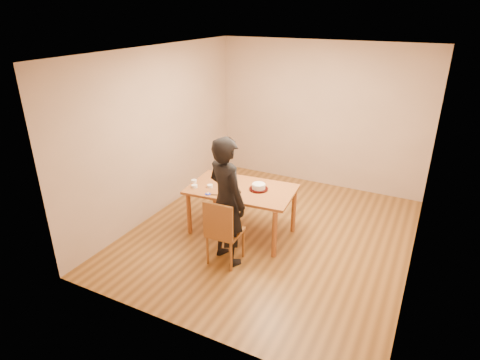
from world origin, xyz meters
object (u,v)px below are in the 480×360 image
at_px(dining_chair, 225,232).
at_px(cake, 259,186).
at_px(person, 227,201).
at_px(cake_plate, 259,189).
at_px(dining_table, 242,189).

distance_m(dining_chair, cake, 0.92).
bearing_deg(dining_chair, cake, 80.67).
bearing_deg(person, cake, -73.01).
distance_m(cake, person, 0.81).
bearing_deg(cake, cake_plate, 0.00).
relative_size(cake, person, 0.11).
height_order(dining_table, cake, cake).
height_order(dining_chair, cake_plate, cake_plate).
relative_size(dining_table, cake, 7.88).
height_order(dining_table, dining_chair, dining_table).
height_order(cake_plate, person, person).
xyz_separation_m(dining_table, cake, (0.25, 0.06, 0.07)).
relative_size(cake_plate, cake, 1.42).
height_order(dining_table, cake_plate, cake_plate).
xyz_separation_m(dining_table, dining_chair, (0.15, -0.78, -0.28)).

